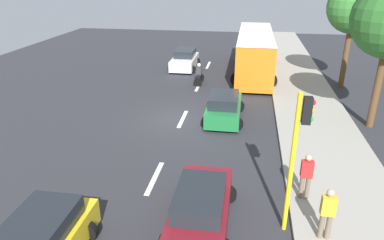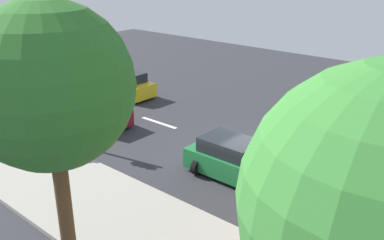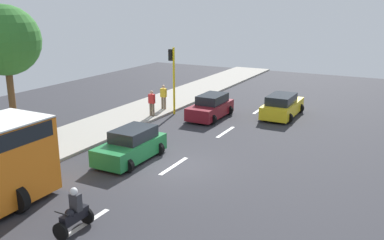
{
  "view_description": "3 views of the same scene",
  "coord_description": "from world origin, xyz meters",
  "px_view_note": "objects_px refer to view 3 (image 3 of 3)",
  "views": [
    {
      "loc": [
        3.31,
        -17.42,
        7.48
      ],
      "look_at": [
        1.03,
        -3.23,
        1.37
      ],
      "focal_mm": 33.09,
      "sensor_mm": 36.0,
      "label": 1
    },
    {
      "loc": [
        14.36,
        8.52,
        7.94
      ],
      "look_at": [
        1.08,
        -2.84,
        1.25
      ],
      "focal_mm": 39.83,
      "sensor_mm": 36.0,
      "label": 2
    },
    {
      "loc": [
        -9.15,
        15.52,
        7.21
      ],
      "look_at": [
        0.47,
        -2.68,
        1.49
      ],
      "focal_mm": 39.06,
      "sensor_mm": 36.0,
      "label": 3
    }
  ],
  "objects_px": {
    "car_green": "(131,146)",
    "street_tree_center": "(5,41)",
    "car_maroon": "(211,107)",
    "pedestrian_by_tree": "(164,96)",
    "pedestrian_near_signal": "(152,102)",
    "motorcycle": "(74,214)",
    "traffic_light_corner": "(173,71)",
    "car_yellow_cab": "(282,106)"
  },
  "relations": [
    {
      "from": "car_green",
      "to": "street_tree_center",
      "type": "distance_m",
      "value": 8.88
    },
    {
      "from": "car_maroon",
      "to": "pedestrian_by_tree",
      "type": "distance_m",
      "value": 3.7
    },
    {
      "from": "pedestrian_by_tree",
      "to": "pedestrian_near_signal",
      "type": "bearing_deg",
      "value": 99.33
    },
    {
      "from": "car_maroon",
      "to": "street_tree_center",
      "type": "distance_m",
      "value": 12.73
    },
    {
      "from": "car_maroon",
      "to": "motorcycle",
      "type": "bearing_deg",
      "value": 98.3
    },
    {
      "from": "pedestrian_near_signal",
      "to": "traffic_light_corner",
      "type": "distance_m",
      "value": 2.54
    },
    {
      "from": "car_green",
      "to": "street_tree_center",
      "type": "relative_size",
      "value": 0.53
    },
    {
      "from": "motorcycle",
      "to": "pedestrian_by_tree",
      "type": "height_order",
      "value": "pedestrian_by_tree"
    },
    {
      "from": "car_green",
      "to": "traffic_light_corner",
      "type": "distance_m",
      "value": 9.14
    },
    {
      "from": "pedestrian_by_tree",
      "to": "street_tree_center",
      "type": "distance_m",
      "value": 10.9
    },
    {
      "from": "motorcycle",
      "to": "pedestrian_by_tree",
      "type": "relative_size",
      "value": 0.91
    },
    {
      "from": "motorcycle",
      "to": "street_tree_center",
      "type": "relative_size",
      "value": 0.21
    },
    {
      "from": "car_yellow_cab",
      "to": "street_tree_center",
      "type": "bearing_deg",
      "value": 44.93
    },
    {
      "from": "traffic_light_corner",
      "to": "street_tree_center",
      "type": "bearing_deg",
      "value": 60.89
    },
    {
      "from": "car_green",
      "to": "motorcycle",
      "type": "bearing_deg",
      "value": 109.73
    },
    {
      "from": "motorcycle",
      "to": "street_tree_center",
      "type": "xyz_separation_m",
      "value": [
        9.78,
        -5.87,
        4.73
      ]
    },
    {
      "from": "pedestrian_by_tree",
      "to": "street_tree_center",
      "type": "relative_size",
      "value": 0.23
    },
    {
      "from": "car_green",
      "to": "pedestrian_near_signal",
      "type": "bearing_deg",
      "value": -64.33
    },
    {
      "from": "car_green",
      "to": "pedestrian_near_signal",
      "type": "relative_size",
      "value": 2.28
    },
    {
      "from": "traffic_light_corner",
      "to": "street_tree_center",
      "type": "distance_m",
      "value": 10.38
    },
    {
      "from": "car_green",
      "to": "street_tree_center",
      "type": "xyz_separation_m",
      "value": [
        7.54,
        0.35,
        4.66
      ]
    },
    {
      "from": "motorcycle",
      "to": "car_maroon",
      "type": "bearing_deg",
      "value": -81.7
    },
    {
      "from": "motorcycle",
      "to": "street_tree_center",
      "type": "height_order",
      "value": "street_tree_center"
    },
    {
      "from": "pedestrian_by_tree",
      "to": "traffic_light_corner",
      "type": "height_order",
      "value": "traffic_light_corner"
    },
    {
      "from": "car_yellow_cab",
      "to": "motorcycle",
      "type": "distance_m",
      "value": 17.58
    },
    {
      "from": "car_green",
      "to": "car_maroon",
      "type": "bearing_deg",
      "value": -90.33
    },
    {
      "from": "car_maroon",
      "to": "traffic_light_corner",
      "type": "distance_m",
      "value": 3.5
    },
    {
      "from": "car_yellow_cab",
      "to": "pedestrian_by_tree",
      "type": "height_order",
      "value": "pedestrian_by_tree"
    },
    {
      "from": "pedestrian_near_signal",
      "to": "street_tree_center",
      "type": "bearing_deg",
      "value": 59.62
    },
    {
      "from": "car_green",
      "to": "traffic_light_corner",
      "type": "xyz_separation_m",
      "value": [
        2.64,
        -8.46,
        2.22
      ]
    },
    {
      "from": "motorcycle",
      "to": "pedestrian_near_signal",
      "type": "height_order",
      "value": "pedestrian_near_signal"
    },
    {
      "from": "car_yellow_cab",
      "to": "car_maroon",
      "type": "relative_size",
      "value": 1.1
    },
    {
      "from": "pedestrian_near_signal",
      "to": "car_green",
      "type": "bearing_deg",
      "value": 115.67
    },
    {
      "from": "pedestrian_by_tree",
      "to": "street_tree_center",
      "type": "bearing_deg",
      "value": 67.0
    },
    {
      "from": "street_tree_center",
      "to": "car_green",
      "type": "bearing_deg",
      "value": -177.34
    },
    {
      "from": "car_yellow_cab",
      "to": "street_tree_center",
      "type": "distance_m",
      "value": 17.09
    },
    {
      "from": "car_yellow_cab",
      "to": "traffic_light_corner",
      "type": "distance_m",
      "value": 7.62
    },
    {
      "from": "motorcycle",
      "to": "traffic_light_corner",
      "type": "relative_size",
      "value": 0.34
    },
    {
      "from": "motorcycle",
      "to": "street_tree_center",
      "type": "bearing_deg",
      "value": -31.0
    },
    {
      "from": "street_tree_center",
      "to": "traffic_light_corner",
      "type": "bearing_deg",
      "value": -119.11
    },
    {
      "from": "car_maroon",
      "to": "motorcycle",
      "type": "height_order",
      "value": "motorcycle"
    },
    {
      "from": "car_yellow_cab",
      "to": "traffic_light_corner",
      "type": "bearing_deg",
      "value": 22.58
    }
  ]
}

